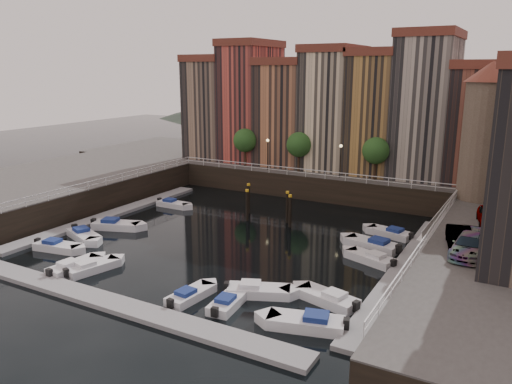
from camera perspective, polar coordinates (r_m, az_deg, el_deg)
The scene contains 31 objects.
ground at distance 49.30m, azimuth -1.91°, elevation -5.08°, with size 200.00×200.00×0.00m, color black.
quay_far at distance 71.66m, azimuth 8.88°, elevation 2.02°, with size 80.00×20.00×3.00m, color black.
quay_left at distance 66.08m, azimuth -24.17°, elevation -0.05°, with size 20.00×36.00×3.00m, color black.
dock_left at distance 58.23m, azimuth -16.23°, elevation -2.47°, with size 2.00×28.00×0.35m, color gray.
dock_right at distance 42.73m, azimuth 16.52°, elevation -8.48°, with size 2.00×28.00×0.35m, color gray.
dock_near at distance 36.85m, azimuth -16.00°, elevation -12.14°, with size 30.00×2.00×0.35m, color gray.
mountains at distance 151.77m, azimuth 20.98°, elevation 9.91°, with size 145.00×100.00×18.00m.
far_terrace at distance 66.91m, azimuth 11.11°, elevation 9.29°, with size 48.70×10.30×17.50m.
corner_tower at distance 54.85m, azimuth 24.85°, elevation 6.52°, with size 5.20×5.20×13.80m.
promenade_trees at distance 64.13m, azimuth 5.46°, elevation 5.36°, with size 21.20×3.20×5.20m.
street_lamps at distance 63.19m, azimuth 5.36°, elevation 4.60°, with size 10.36×0.36×4.18m.
railings at distance 52.32m, azimuth 0.82°, elevation 0.37°, with size 36.08×34.04×0.52m.
gangway at distance 52.31m, azimuth 20.35°, elevation -2.64°, with size 2.78×8.32×3.73m.
mooring_pilings at distance 53.80m, azimuth 1.35°, elevation -1.61°, with size 6.66×2.90×3.78m.
boat_left_0 at distance 48.95m, azimuth -21.79°, elevation -5.80°, with size 4.76×2.41×1.07m.
boat_left_1 at distance 51.19m, azimuth -19.11°, elevation -4.69°, with size 4.98×3.29×1.12m.
boat_left_2 at distance 53.41m, azimuth -15.77°, elevation -3.66°, with size 5.20×3.41×1.17m.
boat_left_4 at distance 60.39m, azimuth -9.50°, elevation -1.36°, with size 4.35×1.60×1.00m.
boat_right_0 at distance 32.77m, azimuth 5.92°, elevation -14.64°, with size 5.30×3.08×1.19m.
boat_right_1 at distance 36.09m, azimuth 8.29°, elevation -11.94°, with size 4.95×2.86×1.11m.
boat_right_2 at distance 43.85m, azimuth 13.04°, elevation -7.41°, with size 4.73×3.05×1.07m.
boat_right_3 at distance 47.01m, azimuth 13.27°, elevation -5.89°, with size 5.41×2.98×1.21m.
boat_right_4 at distance 50.84m, azimuth 15.11°, elevation -4.55°, with size 4.75×2.66×1.06m.
boat_near_0 at distance 43.66m, azimuth -20.09°, elevation -8.00°, with size 2.14×4.80×1.08m.
boat_near_1 at distance 43.07m, azimuth -18.29°, elevation -8.17°, with size 2.67×4.70×1.05m.
boat_near_2 at distance 36.62m, azimuth -7.54°, elevation -11.60°, with size 1.93×4.33×0.98m.
boat_near_3 at distance 35.42m, azimuth -3.15°, elevation -12.40°, with size 2.00×4.44×1.00m.
car_a at distance 47.03m, azimuth 25.10°, elevation -2.56°, with size 1.80×4.47×1.52m, color gray.
car_b at distance 40.10m, azimuth 22.18°, elevation -4.99°, with size 1.58×4.53×1.49m, color gray.
car_c at distance 38.67m, azimuth 23.17°, elevation -5.75°, with size 2.13×5.23×1.52m, color gray.
boat_extra_253 at distance 36.86m, azimuth 0.15°, elevation -11.21°, with size 4.87×3.38×1.11m.
Camera 1 is at (24.16, -39.88, 16.00)m, focal length 35.00 mm.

